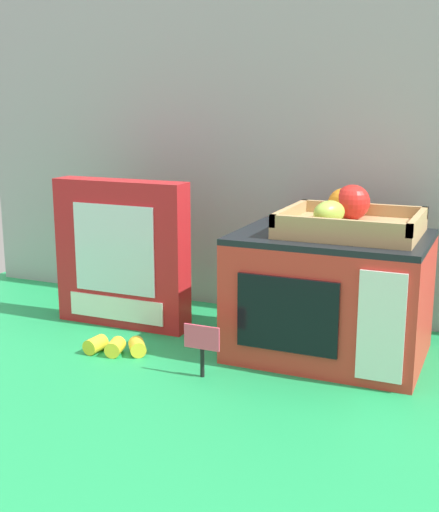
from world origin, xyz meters
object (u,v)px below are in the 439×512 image
(food_groups_crate, at_px, (349,218))
(loose_toy_banana, at_px, (116,346))
(toy_microwave, at_px, (330,295))
(price_sign, at_px, (202,343))
(cookie_set_box, at_px, (122,254))

(food_groups_crate, relative_size, loose_toy_banana, 2.03)
(toy_microwave, relative_size, price_sign, 3.70)
(price_sign, bearing_deg, cookie_set_box, 144.95)
(toy_microwave, distance_m, food_groups_crate, 0.16)
(food_groups_crate, relative_size, price_sign, 2.59)
(cookie_set_box, relative_size, price_sign, 3.30)
(cookie_set_box, distance_m, price_sign, 0.37)
(toy_microwave, relative_size, cookie_set_box, 1.12)
(food_groups_crate, bearing_deg, toy_microwave, -136.39)
(toy_microwave, height_order, food_groups_crate, food_groups_crate)
(loose_toy_banana, bearing_deg, price_sign, -10.11)
(toy_microwave, height_order, cookie_set_box, cookie_set_box)
(loose_toy_banana, bearing_deg, cookie_set_box, 116.46)
(food_groups_crate, bearing_deg, cookie_set_box, -177.09)
(toy_microwave, height_order, loose_toy_banana, toy_microwave)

